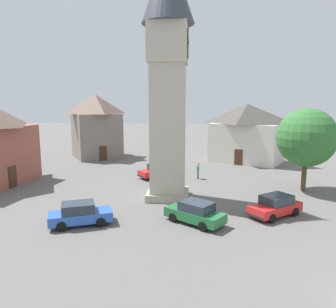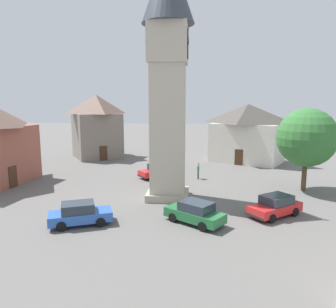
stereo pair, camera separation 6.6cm
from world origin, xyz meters
name	(u,v)px [view 2 (the right image)]	position (x,y,z in m)	size (l,w,h in m)	color
ground_plane	(168,197)	(0.00, 0.00, 0.00)	(200.00, 200.00, 0.00)	#605E5B
clock_tower	(168,55)	(0.00, 0.00, 11.89)	(4.24, 4.24, 20.37)	#A59C89
car_blue_kerb	(158,171)	(-7.28, -1.78, 0.76)	(3.91, 4.27, 1.53)	red
car_silver_kerb	(80,214)	(6.66, -5.30, 0.76)	(3.13, 4.46, 1.53)	#2D5BB7
car_red_corner	(195,212)	(5.70, 2.36, 0.76)	(3.76, 4.34, 1.53)	#236B38
car_white_side	(275,206)	(3.77, 8.12, 0.76)	(3.83, 4.31, 1.53)	red
pedestrian	(198,170)	(-7.05, 2.62, 1.01)	(0.56, 0.25, 1.69)	black
tree	(307,138)	(-3.30, 12.39, 4.97)	(5.35, 5.35, 7.66)	brown
building_corner_back	(97,126)	(-19.50, -12.51, 4.78)	(9.11, 9.09, 9.36)	slate
building_hall_far	(247,133)	(-17.74, 9.32, 4.08)	(9.87, 11.23, 7.99)	silver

